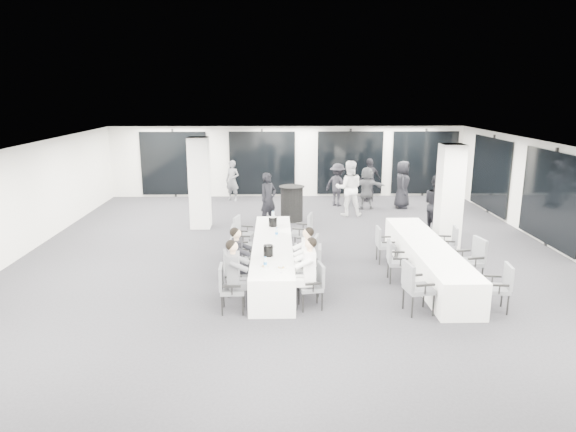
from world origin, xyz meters
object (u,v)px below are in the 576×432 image
object	(u,v)px
chair_main_left_near	(228,285)
chair_main_right_far	(305,230)
standing_guest_h	(437,201)
standing_guest_e	(403,181)
cocktail_table	(292,203)
banquet_table_side	(427,260)
chair_side_right_mid	(473,258)
banquet_table_main	(273,258)
chair_main_left_far	(242,231)
standing_guest_f	(367,185)
chair_main_left_second	(232,270)
chair_side_left_far	(383,242)
chair_main_left_mid	(236,255)
chair_main_right_fourth	(306,243)
standing_guest_g	(232,178)
chair_side_right_far	(449,242)
standing_guest_d	(370,177)
ice_bucket_far	(273,222)
chair_side_left_near	(415,284)
chair_main_right_second	(312,267)
chair_main_left_fourth	(239,242)
ice_bucket_near	(268,251)
chair_main_right_mid	(310,254)
standing_guest_c	(338,182)
standing_guest_b	(349,185)
chair_main_right_near	(314,283)
chair_side_right_near	(500,285)
standing_guest_a	(268,196)
chair_side_left_mid	(395,259)

from	to	relation	value
chair_main_left_near	chair_main_right_far	bearing A→B (deg)	155.45
standing_guest_h	standing_guest_e	bearing A→B (deg)	-14.25
cocktail_table	banquet_table_side	bearing A→B (deg)	-60.37
chair_side_right_mid	banquet_table_main	bearing A→B (deg)	69.85
chair_main_left_far	standing_guest_f	size ratio (longest dim) A/B	0.54
chair_main_left_second	chair_side_left_far	bearing A→B (deg)	108.61
chair_main_left_mid	chair_main_right_fourth	bearing A→B (deg)	123.74
standing_guest_g	banquet_table_main	bearing A→B (deg)	-51.06
chair_main_right_fourth	chair_side_right_far	distance (m)	3.56
standing_guest_d	ice_bucket_far	size ratio (longest dim) A/B	7.67
standing_guest_e	chair_side_right_mid	bearing A→B (deg)	-168.22
standing_guest_h	chair_side_left_near	bearing A→B (deg)	142.49
chair_side_left_far	chair_main_left_mid	bearing A→B (deg)	-76.22
chair_side_right_mid	chair_main_left_far	bearing A→B (deg)	53.97
cocktail_table	standing_guest_e	bearing A→B (deg)	24.19
chair_main_right_second	chair_main_right_far	xyz separation A→B (m)	(-0.00, 2.96, -0.01)
chair_main_left_fourth	ice_bucket_near	xyz separation A→B (m)	(0.75, -1.68, 0.32)
chair_main_right_mid	chair_main_right_fourth	distance (m)	1.10
chair_main_left_second	standing_guest_c	world-z (taller)	standing_guest_c
standing_guest_b	standing_guest_e	size ratio (longest dim) A/B	1.10
chair_main_left_mid	chair_main_right_mid	world-z (taller)	chair_main_right_mid
chair_main_right_mid	ice_bucket_far	bearing A→B (deg)	37.87
standing_guest_g	chair_main_right_far	bearing A→B (deg)	-41.53
chair_main_left_second	chair_main_right_near	bearing A→B (deg)	55.79
chair_main_left_second	chair_side_right_near	xyz separation A→B (m)	(5.22, -0.96, 0.00)
chair_main_right_second	chair_main_right_fourth	distance (m)	1.97
chair_main_left_mid	standing_guest_b	bearing A→B (deg)	155.19
chair_main_right_second	standing_guest_c	world-z (taller)	standing_guest_c
chair_main_left_fourth	chair_side_right_far	size ratio (longest dim) A/B	1.08
standing_guest_c	standing_guest_h	bearing A→B (deg)	162.20
chair_main_left_fourth	chair_side_left_far	world-z (taller)	chair_main_left_fourth
cocktail_table	standing_guest_c	xyz separation A→B (m)	(1.75, 2.21, 0.31)
banquet_table_side	standing_guest_b	distance (m)	6.02
standing_guest_a	standing_guest_b	bearing A→B (deg)	-17.44
chair_main_right_fourth	chair_side_right_near	distance (m)	4.61
chair_main_left_second	chair_main_right_second	size ratio (longest dim) A/B	0.91
chair_main_left_mid	chair_side_left_mid	bearing A→B (deg)	88.67
standing_guest_f	chair_main_left_second	bearing A→B (deg)	57.77
chair_main_left_far	chair_main_right_fourth	world-z (taller)	chair_main_left_far
chair_side_left_mid	ice_bucket_near	size ratio (longest dim) A/B	3.92
chair_main_right_second	standing_guest_e	world-z (taller)	standing_guest_e
chair_side_left_near	banquet_table_main	bearing A→B (deg)	-139.21
banquet_table_main	chair_main_left_mid	world-z (taller)	chair_main_left_mid
chair_main_left_fourth	standing_guest_e	distance (m)	8.23
chair_main_right_fourth	chair_side_right_near	xyz separation A→B (m)	(3.56, -2.93, 0.04)
chair_side_right_near	standing_guest_c	xyz separation A→B (m)	(-2.04, 9.39, 0.36)
chair_main_left_fourth	chair_side_right_mid	size ratio (longest dim) A/B	0.93
chair_main_left_near	chair_main_left_fourth	bearing A→B (deg)	178.94
chair_side_right_near	chair_main_right_near	bearing A→B (deg)	93.89
chair_main_left_far	chair_main_right_near	distance (m)	4.10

